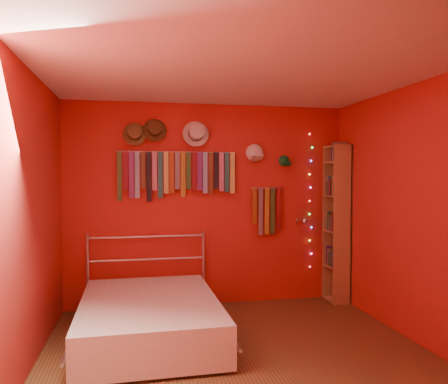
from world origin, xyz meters
TOP-DOWN VIEW (x-y plane):
  - ground at (0.00, 0.00)m, footprint 3.50×3.50m
  - back_wall at (0.00, 1.75)m, footprint 3.50×0.02m
  - right_wall at (1.75, 0.00)m, footprint 0.02×3.50m
  - left_wall at (-1.75, 0.00)m, footprint 0.02×3.50m
  - ceiling at (0.00, 0.00)m, footprint 3.50×3.50m
  - tie_rack at (-0.41, 1.68)m, footprint 1.45×0.03m
  - small_tie_rack at (0.74, 1.69)m, footprint 0.40×0.03m
  - fedora_olive at (-0.90, 1.66)m, footprint 0.28×0.15m
  - fedora_brown at (-0.66, 1.66)m, footprint 0.28×0.15m
  - fedora_white at (-0.17, 1.65)m, footprint 0.32×0.17m
  - cap_white at (0.58, 1.70)m, footprint 0.20×0.25m
  - cap_green at (0.97, 1.70)m, footprint 0.16×0.20m
  - fairy_lights at (1.33, 1.71)m, footprint 0.06×0.02m
  - reading_lamp at (1.16, 1.51)m, footprint 0.07×0.32m
  - bookshelf at (1.66, 1.53)m, footprint 0.25×0.34m
  - bed at (-0.77, 0.68)m, footprint 1.43×1.94m

SIDE VIEW (x-z plane):
  - ground at x=0.00m, z-range 0.00..0.00m
  - bed at x=-0.77m, z-range -0.25..0.68m
  - bookshelf at x=1.66m, z-range 0.02..2.02m
  - reading_lamp at x=1.16m, z-range 1.00..1.10m
  - small_tie_rack at x=0.74m, z-range 0.89..1.49m
  - back_wall at x=0.00m, z-range 0.00..2.50m
  - right_wall at x=1.75m, z-range 0.00..2.50m
  - left_wall at x=-1.75m, z-range 0.00..2.50m
  - fairy_lights at x=1.33m, z-range 0.41..2.16m
  - tie_rack at x=-0.41m, z-range 1.36..1.96m
  - cap_green at x=0.97m, z-range 1.72..1.88m
  - cap_white at x=0.58m, z-range 1.80..2.00m
  - fedora_olive at x=-0.90m, z-range 1.98..2.25m
  - fedora_white at x=-0.17m, z-range 1.97..2.29m
  - fedora_brown at x=-0.66m, z-range 2.03..2.30m
  - ceiling at x=0.00m, z-range 2.49..2.51m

